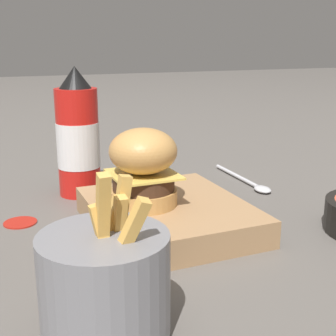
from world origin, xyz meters
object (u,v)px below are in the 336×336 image
at_px(ketchup_bottle, 78,139).
at_px(spoon, 250,183).
at_px(burger, 143,167).
at_px(serving_board, 168,215).
at_px(fries_basket, 105,285).

xyz_separation_m(ketchup_bottle, spoon, (-0.08, -0.29, -0.09)).
distance_m(burger, ketchup_bottle, 0.20).
distance_m(serving_board, burger, 0.08).
bearing_deg(serving_board, fries_basket, 144.52).
xyz_separation_m(burger, ketchup_bottle, (0.19, 0.05, 0.01)).
distance_m(serving_board, spoon, 0.25).
height_order(serving_board, spoon, serving_board).
xyz_separation_m(serving_board, spoon, (0.12, -0.21, -0.01)).
bearing_deg(fries_basket, spoon, -47.73).
xyz_separation_m(burger, fries_basket, (-0.21, 0.11, -0.04)).
distance_m(serving_board, ketchup_bottle, 0.23).
height_order(burger, fries_basket, fries_basket).
relative_size(burger, ketchup_bottle, 0.49).
height_order(serving_board, burger, burger).
relative_size(burger, fries_basket, 0.69).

